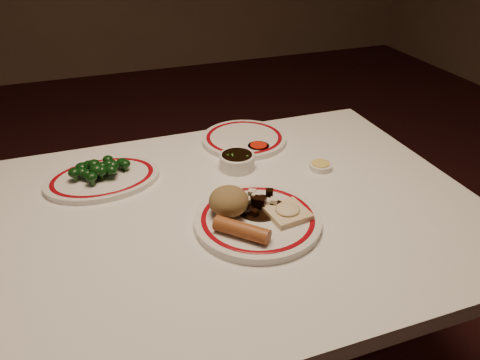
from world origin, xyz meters
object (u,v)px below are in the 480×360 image
object	(u,v)px
broccoli_plate	(103,179)
soy_bowl	(237,161)
dining_table	(232,238)
main_plate	(258,220)
fried_wonton	(287,212)
rice_mound	(229,201)
spring_roll	(242,230)
broccoli_pile	(99,168)
stirfry_heap	(260,204)

from	to	relation	value
broccoli_plate	soy_bowl	bearing A→B (deg)	-8.02
dining_table	broccoli_plate	bearing A→B (deg)	140.46
main_plate	fried_wonton	bearing A→B (deg)	-12.62
rice_mound	fried_wonton	size ratio (longest dim) A/B	0.94
rice_mound	broccoli_plate	distance (m)	0.38
spring_roll	broccoli_plate	bearing A→B (deg)	80.43
spring_roll	broccoli_pile	xyz separation A→B (m)	(-0.26, 0.37, 0.00)
fried_wonton	rice_mound	bearing A→B (deg)	156.27
broccoli_pile	soy_bowl	size ratio (longest dim) A/B	1.64
dining_table	spring_roll	bearing A→B (deg)	-100.19
dining_table	broccoli_pile	world-z (taller)	broccoli_pile
spring_roll	fried_wonton	world-z (taller)	spring_roll
main_plate	broccoli_plate	distance (m)	0.44
dining_table	fried_wonton	world-z (taller)	fried_wonton
fried_wonton	soy_bowl	distance (m)	0.28
rice_mound	broccoli_plate	bearing A→B (deg)	133.37
rice_mound	dining_table	bearing A→B (deg)	62.46
rice_mound	broccoli_plate	size ratio (longest dim) A/B	0.30
main_plate	soy_bowl	size ratio (longest dim) A/B	3.95
soy_bowl	spring_roll	bearing A→B (deg)	-107.71
broccoli_plate	main_plate	bearing A→B (deg)	-44.82
fried_wonton	stirfry_heap	xyz separation A→B (m)	(-0.05, 0.05, 0.00)
broccoli_plate	soy_bowl	distance (m)	0.36
dining_table	rice_mound	distance (m)	0.15
spring_roll	soy_bowl	bearing A→B (deg)	27.65
stirfry_heap	broccoli_pile	size ratio (longest dim) A/B	0.69
spring_roll	broccoli_plate	distance (m)	0.45
broccoli_plate	soy_bowl	size ratio (longest dim) A/B	3.20
main_plate	broccoli_pile	size ratio (longest dim) A/B	2.41
main_plate	soy_bowl	bearing A→B (deg)	80.82
main_plate	broccoli_plate	xyz separation A→B (m)	(-0.32, 0.31, -0.00)
stirfry_heap	broccoli_plate	distance (m)	0.43
broccoli_pile	broccoli_plate	bearing A→B (deg)	-42.88
spring_roll	soy_bowl	distance (m)	0.33
dining_table	fried_wonton	distance (m)	0.18
spring_roll	broccoli_plate	size ratio (longest dim) A/B	0.40
broccoli_pile	soy_bowl	xyz separation A→B (m)	(0.36, -0.06, -0.02)
spring_roll	fried_wonton	bearing A→B (deg)	-27.76
broccoli_pile	rice_mound	bearing A→B (deg)	-46.56
spring_roll	soy_bowl	world-z (taller)	spring_roll
broccoli_plate	soy_bowl	world-z (taller)	soy_bowl
fried_wonton	broccoli_pile	distance (m)	0.51
dining_table	rice_mound	xyz separation A→B (m)	(-0.02, -0.04, 0.14)
main_plate	stirfry_heap	bearing A→B (deg)	62.63
stirfry_heap	broccoli_plate	bearing A→B (deg)	140.38
dining_table	soy_bowl	distance (m)	0.23
rice_mound	fried_wonton	bearing A→B (deg)	-23.73
dining_table	stirfry_heap	size ratio (longest dim) A/B	10.91
spring_roll	broccoli_pile	world-z (taller)	broccoli_pile
stirfry_heap	dining_table	bearing A→B (deg)	140.00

